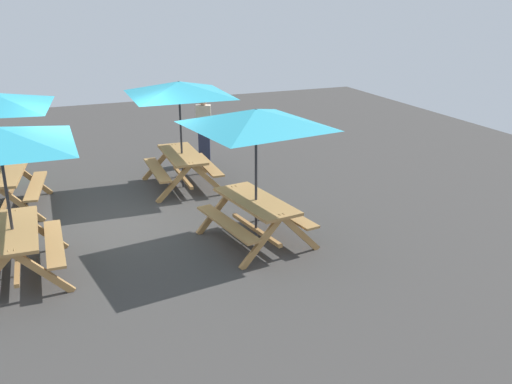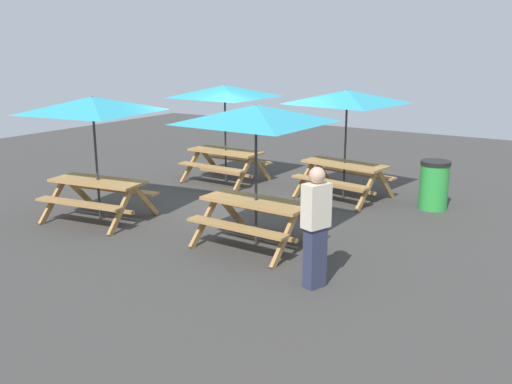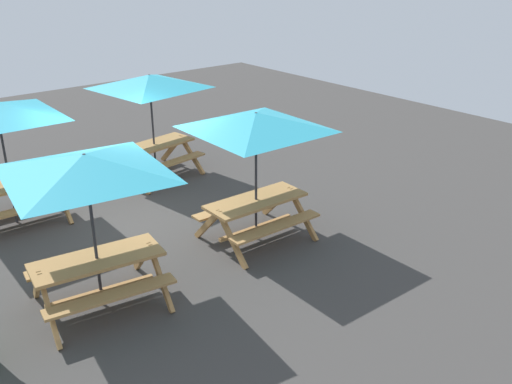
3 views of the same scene
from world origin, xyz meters
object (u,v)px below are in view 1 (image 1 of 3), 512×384
at_px(picnic_table_2, 256,128).
at_px(person_standing, 204,128).
at_px(picnic_table_1, 0,149).
at_px(picnic_table_0, 179,96).

xyz_separation_m(picnic_table_2, person_standing, (4.83, -0.59, -1.10)).
xyz_separation_m(picnic_table_1, person_standing, (4.62, -4.37, -1.10)).
height_order(picnic_table_1, picnic_table_2, same).
bearing_deg(picnic_table_0, person_standing, -30.46).
bearing_deg(picnic_table_2, picnic_table_0, -1.47).
distance_m(picnic_table_0, person_standing, 2.16).
bearing_deg(person_standing, picnic_table_0, 77.79).
distance_m(picnic_table_0, picnic_table_2, 3.27).
xyz_separation_m(picnic_table_0, picnic_table_2, (-3.25, -0.40, 0.00)).
bearing_deg(person_standing, picnic_table_1, 66.34).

